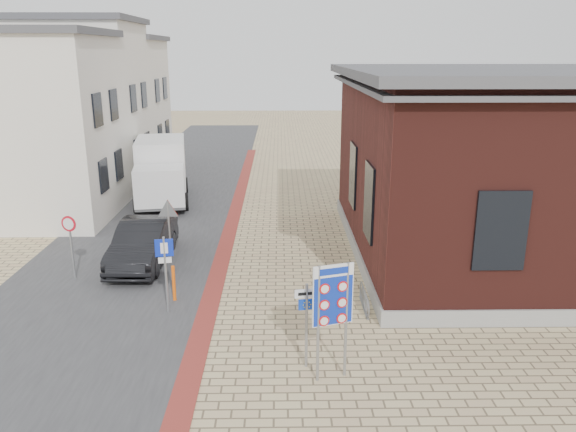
# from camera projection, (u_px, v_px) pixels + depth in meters

# --- Properties ---
(ground) EXTENTS (120.00, 120.00, 0.00)m
(ground) POSITION_uv_depth(u_px,v_px,m) (275.00, 346.00, 14.60)
(ground) COLOR tan
(ground) RESTS_ON ground
(road_strip) EXTENTS (7.00, 60.00, 0.02)m
(road_strip) POSITION_uv_depth(u_px,v_px,m) (170.00, 200.00, 28.90)
(road_strip) COLOR #38383A
(road_strip) RESTS_ON ground
(curb_strip) EXTENTS (0.60, 40.00, 0.02)m
(curb_strip) POSITION_uv_depth(u_px,v_px,m) (230.00, 229.00, 24.16)
(curb_strip) COLOR maroon
(curb_strip) RESTS_ON ground
(brick_building) EXTENTS (13.00, 13.00, 6.80)m
(brick_building) POSITION_uv_depth(u_px,v_px,m) (522.00, 162.00, 20.45)
(brick_building) COLOR gray
(brick_building) RESTS_ON ground
(townhouse_near) EXTENTS (7.40, 6.40, 8.30)m
(townhouse_near) POSITION_uv_depth(u_px,v_px,m) (28.00, 126.00, 24.77)
(townhouse_near) COLOR white
(townhouse_near) RESTS_ON ground
(townhouse_mid) EXTENTS (7.40, 6.40, 9.10)m
(townhouse_mid) POSITION_uv_depth(u_px,v_px,m) (74.00, 105.00, 30.41)
(townhouse_mid) COLOR white
(townhouse_mid) RESTS_ON ground
(townhouse_far) EXTENTS (7.40, 6.40, 8.30)m
(townhouse_far) POSITION_uv_depth(u_px,v_px,m) (107.00, 102.00, 36.28)
(townhouse_far) COLOR white
(townhouse_far) RESTS_ON ground
(bike_rack) EXTENTS (0.08, 1.80, 0.60)m
(bike_rack) POSITION_uv_depth(u_px,v_px,m) (364.00, 300.00, 16.67)
(bike_rack) COLOR slate
(bike_rack) RESTS_ON ground
(sedan) EXTENTS (1.71, 4.73, 1.55)m
(sedan) POSITION_uv_depth(u_px,v_px,m) (143.00, 243.00, 20.07)
(sedan) COLOR black
(sedan) RESTS_ON ground
(box_truck) EXTENTS (3.25, 6.20, 3.08)m
(box_truck) POSITION_uv_depth(u_px,v_px,m) (161.00, 171.00, 28.14)
(box_truck) COLOR slate
(box_truck) RESTS_ON ground
(border_sign) EXTENTS (0.94, 0.33, 2.85)m
(border_sign) POSITION_uv_depth(u_px,v_px,m) (333.00, 298.00, 12.60)
(border_sign) COLOR gray
(border_sign) RESTS_ON ground
(essen_sign) EXTENTS (0.58, 0.15, 2.17)m
(essen_sign) POSITION_uv_depth(u_px,v_px,m) (307.00, 313.00, 13.25)
(essen_sign) COLOR gray
(essen_sign) RESTS_ON ground
(parking_sign) EXTENTS (0.51, 0.12, 2.34)m
(parking_sign) POSITION_uv_depth(u_px,v_px,m) (165.00, 262.00, 16.03)
(parking_sign) COLOR gray
(parking_sign) RESTS_ON ground
(yield_sign) EXTENTS (0.83, 0.07, 2.33)m
(yield_sign) POSITION_uv_depth(u_px,v_px,m) (168.00, 216.00, 19.80)
(yield_sign) COLOR gray
(yield_sign) RESTS_ON ground
(speed_sign) EXTENTS (0.52, 0.17, 2.23)m
(speed_sign) POSITION_uv_depth(u_px,v_px,m) (71.00, 238.00, 18.40)
(speed_sign) COLOR gray
(speed_sign) RESTS_ON ground
(bollard) EXTENTS (0.11, 0.11, 1.14)m
(bollard) POSITION_uv_depth(u_px,v_px,m) (174.00, 283.00, 17.08)
(bollard) COLOR #FF600D
(bollard) RESTS_ON ground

